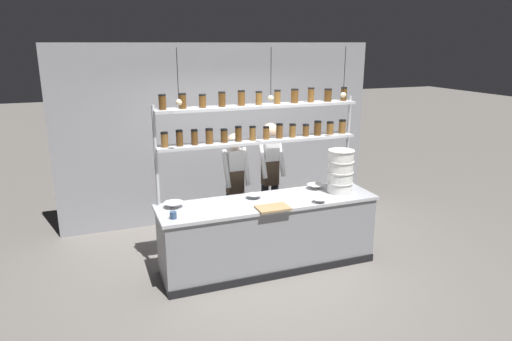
% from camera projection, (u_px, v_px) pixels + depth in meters
% --- Properties ---
extents(ground_plane, '(40.00, 40.00, 0.00)m').
position_uv_depth(ground_plane, '(268.00, 266.00, 6.07)').
color(ground_plane, slate).
extents(back_wall, '(5.24, 0.12, 2.87)m').
position_uv_depth(back_wall, '(222.00, 133.00, 7.49)').
color(back_wall, '#939399').
rests_on(back_wall, ground_plane).
extents(prep_counter, '(2.84, 0.76, 0.92)m').
position_uv_depth(prep_counter, '(268.00, 234.00, 5.94)').
color(prep_counter, gray).
rests_on(prep_counter, ground_plane).
extents(spice_shelf_unit, '(2.72, 0.28, 2.30)m').
position_uv_depth(spice_shelf_unit, '(260.00, 126.00, 5.88)').
color(spice_shelf_unit, '#B7BABF').
rests_on(spice_shelf_unit, ground_plane).
extents(chef_left, '(0.36, 0.29, 1.66)m').
position_uv_depth(chef_left, '(235.00, 183.00, 6.43)').
color(chef_left, black).
rests_on(chef_left, ground_plane).
extents(chef_center, '(0.37, 0.31, 1.76)m').
position_uv_depth(chef_center, '(270.00, 173.00, 6.68)').
color(chef_center, black).
rests_on(chef_center, ground_plane).
extents(container_stack, '(0.35, 0.35, 0.58)m').
position_uv_depth(container_stack, '(340.00, 171.00, 6.07)').
color(container_stack, white).
rests_on(container_stack, prep_counter).
extents(cutting_board, '(0.40, 0.26, 0.02)m').
position_uv_depth(cutting_board, '(273.00, 208.00, 5.53)').
color(cutting_board, '#A88456').
rests_on(cutting_board, prep_counter).
extents(prep_bowl_near_left, '(0.24, 0.24, 0.07)m').
position_uv_depth(prep_bowl_near_left, '(174.00, 205.00, 5.57)').
color(prep_bowl_near_left, white).
rests_on(prep_bowl_near_left, prep_counter).
extents(prep_bowl_center_front, '(0.23, 0.23, 0.06)m').
position_uv_depth(prep_bowl_center_front, '(315.00, 187.00, 6.28)').
color(prep_bowl_center_front, silver).
rests_on(prep_bowl_center_front, prep_counter).
extents(prep_bowl_center_back, '(0.20, 0.20, 0.05)m').
position_uv_depth(prep_bowl_center_back, '(254.00, 196.00, 5.90)').
color(prep_bowl_center_back, silver).
rests_on(prep_bowl_center_back, prep_counter).
extents(prep_bowl_near_right, '(0.17, 0.17, 0.05)m').
position_uv_depth(prep_bowl_near_right, '(319.00, 201.00, 5.74)').
color(prep_bowl_near_right, white).
rests_on(prep_bowl_near_right, prep_counter).
extents(serving_cup_front, '(0.08, 0.08, 0.08)m').
position_uv_depth(serving_cup_front, '(173.00, 215.00, 5.21)').
color(serving_cup_front, '#334C70').
rests_on(serving_cup_front, prep_counter).
extents(pendant_light_row, '(2.19, 0.07, 0.63)m').
position_uv_depth(pendant_light_row, '(268.00, 96.00, 5.45)').
color(pendant_light_row, black).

